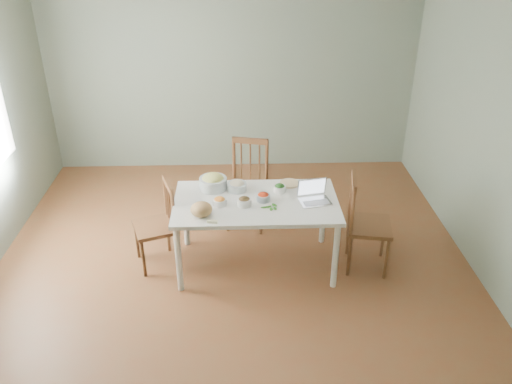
{
  "coord_description": "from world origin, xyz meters",
  "views": [
    {
      "loc": [
        0.08,
        -4.46,
        3.31
      ],
      "look_at": [
        0.24,
        0.03,
        0.86
      ],
      "focal_mm": 36.58,
      "sensor_mm": 36.0,
      "label": 1
    }
  ],
  "objects_px": {
    "chair_left": "(154,225)",
    "bread_boule": "(201,209)",
    "laptop": "(316,193)",
    "dining_table": "(256,233)",
    "chair_far": "(247,186)",
    "chair_right": "(369,224)",
    "bowl_squash": "(213,182)"
  },
  "relations": [
    {
      "from": "bread_boule",
      "to": "chair_left",
      "type": "bearing_deg",
      "value": 148.78
    },
    {
      "from": "dining_table",
      "to": "chair_far",
      "type": "relative_size",
      "value": 1.59
    },
    {
      "from": "bowl_squash",
      "to": "dining_table",
      "type": "bearing_deg",
      "value": -32.32
    },
    {
      "from": "dining_table",
      "to": "chair_right",
      "type": "distance_m",
      "value": 1.16
    },
    {
      "from": "dining_table",
      "to": "laptop",
      "type": "xyz_separation_m",
      "value": [
        0.58,
        -0.05,
        0.49
      ]
    },
    {
      "from": "chair_left",
      "to": "laptop",
      "type": "relative_size",
      "value": 3.15
    },
    {
      "from": "bowl_squash",
      "to": "laptop",
      "type": "xyz_separation_m",
      "value": [
        1.02,
        -0.32,
        0.02
      ]
    },
    {
      "from": "chair_right",
      "to": "chair_far",
      "type": "bearing_deg",
      "value": 64.35
    },
    {
      "from": "dining_table",
      "to": "chair_left",
      "type": "relative_size",
      "value": 1.74
    },
    {
      "from": "bread_boule",
      "to": "bowl_squash",
      "type": "xyz_separation_m",
      "value": [
        0.09,
        0.54,
        0.01
      ]
    },
    {
      "from": "bowl_squash",
      "to": "laptop",
      "type": "height_order",
      "value": "laptop"
    },
    {
      "from": "dining_table",
      "to": "bowl_squash",
      "type": "bearing_deg",
      "value": 147.68
    },
    {
      "from": "chair_left",
      "to": "dining_table",
      "type": "bearing_deg",
      "value": 67.82
    },
    {
      "from": "bowl_squash",
      "to": "bread_boule",
      "type": "bearing_deg",
      "value": -99.47
    },
    {
      "from": "chair_left",
      "to": "chair_right",
      "type": "xyz_separation_m",
      "value": [
        2.19,
        -0.12,
        0.04
      ]
    },
    {
      "from": "chair_right",
      "to": "bread_boule",
      "type": "distance_m",
      "value": 1.71
    },
    {
      "from": "chair_left",
      "to": "bread_boule",
      "type": "relative_size",
      "value": 4.53
    },
    {
      "from": "bread_boule",
      "to": "laptop",
      "type": "relative_size",
      "value": 0.69
    },
    {
      "from": "chair_right",
      "to": "laptop",
      "type": "xyz_separation_m",
      "value": [
        -0.56,
        0.01,
        0.36
      ]
    },
    {
      "from": "chair_left",
      "to": "laptop",
      "type": "distance_m",
      "value": 1.68
    },
    {
      "from": "chair_left",
      "to": "bowl_squash",
      "type": "relative_size",
      "value": 3.31
    },
    {
      "from": "chair_far",
      "to": "laptop",
      "type": "height_order",
      "value": "chair_far"
    },
    {
      "from": "chair_right",
      "to": "bread_boule",
      "type": "height_order",
      "value": "chair_right"
    },
    {
      "from": "bread_boule",
      "to": "chair_right",
      "type": "bearing_deg",
      "value": 6.77
    },
    {
      "from": "dining_table",
      "to": "bowl_squash",
      "type": "height_order",
      "value": "bowl_squash"
    },
    {
      "from": "chair_far",
      "to": "bread_boule",
      "type": "bearing_deg",
      "value": -100.55
    },
    {
      "from": "chair_left",
      "to": "bread_boule",
      "type": "height_order",
      "value": "chair_left"
    },
    {
      "from": "chair_left",
      "to": "chair_far",
      "type": "bearing_deg",
      "value": 108.36
    },
    {
      "from": "chair_left",
      "to": "bread_boule",
      "type": "bearing_deg",
      "value": 39.51
    },
    {
      "from": "dining_table",
      "to": "laptop",
      "type": "relative_size",
      "value": 5.47
    },
    {
      "from": "chair_far",
      "to": "bread_boule",
      "type": "xyz_separation_m",
      "value": [
        -0.45,
        -1.06,
        0.32
      ]
    },
    {
      "from": "chair_far",
      "to": "bowl_squash",
      "type": "height_order",
      "value": "chair_far"
    }
  ]
}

